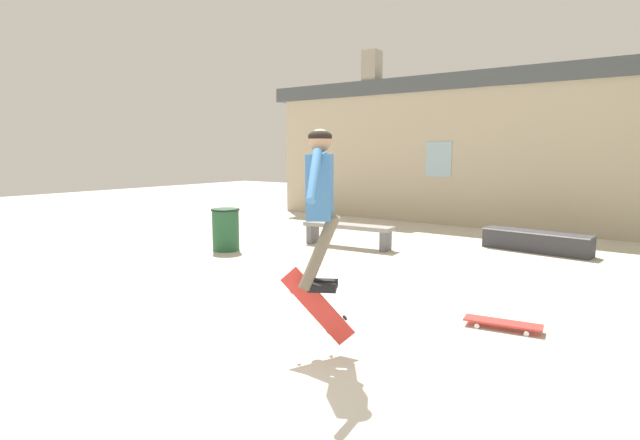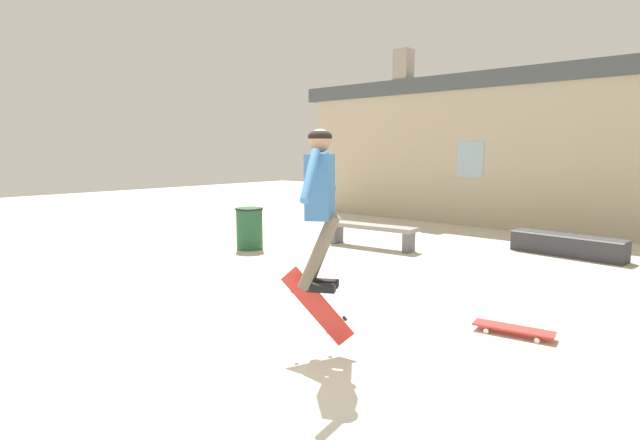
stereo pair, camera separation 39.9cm
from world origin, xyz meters
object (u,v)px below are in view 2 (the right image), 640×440
(skate_ledge, at_px, (567,245))
(skater, at_px, (320,195))
(skateboard_resting, at_px, (513,328))
(park_bench, at_px, (371,230))
(trash_bin, at_px, (249,227))
(skateboard_flipping, at_px, (317,306))

(skate_ledge, bearing_deg, skater, -88.60)
(skate_ledge, distance_m, skateboard_resting, 4.71)
(skate_ledge, bearing_deg, park_bench, -145.94)
(trash_bin, bearing_deg, skateboard_flipping, -34.05)
(park_bench, xyz_separation_m, skateboard_resting, (3.90, -2.96, -0.27))
(skate_ledge, relative_size, skateboard_resting, 2.42)
(park_bench, distance_m, skater, 5.46)
(park_bench, relative_size, skateboard_resting, 2.32)
(park_bench, height_order, trash_bin, trash_bin)
(trash_bin, distance_m, skateboard_resting, 5.76)
(trash_bin, bearing_deg, park_bench, 44.81)
(park_bench, bearing_deg, skate_ledge, 23.05)
(park_bench, height_order, skate_ledge, park_bench)
(skate_ledge, distance_m, trash_bin, 5.95)
(trash_bin, height_order, skateboard_flipping, skateboard_flipping)
(skate_ledge, height_order, trash_bin, trash_bin)
(skateboard_resting, bearing_deg, skateboard_flipping, 45.50)
(skate_ledge, height_order, skateboard_resting, skate_ledge)
(park_bench, distance_m, skateboard_resting, 4.90)
(skateboard_flipping, distance_m, skateboard_resting, 2.13)
(skater, bearing_deg, skate_ledge, 56.32)
(park_bench, relative_size, skateboard_flipping, 2.55)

